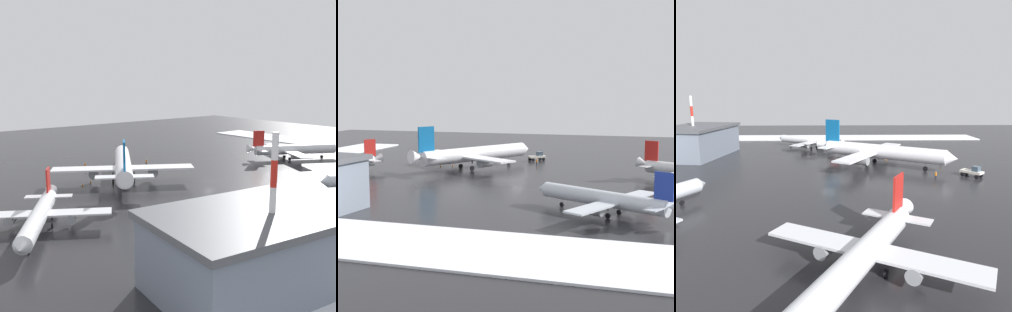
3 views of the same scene
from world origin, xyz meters
TOP-DOWN VIEW (x-y plane):
  - ground_plane at (0.00, 0.00)m, footprint 240.00×240.00m
  - snow_bank_left at (-67.00, 0.00)m, footprint 14.00×116.00m
  - airplane_parked_portside at (-14.61, 12.41)m, footprint 28.64×33.45m
  - airplane_parked_starboard at (36.94, 4.24)m, footprint 25.87×22.08m
  - airplane_far_rear at (-41.68, -6.98)m, footprint 19.94×23.28m
  - pushback_tug at (-2.83, 31.48)m, footprint 4.90×4.69m
  - ground_crew_mid_apron at (-0.96, 22.77)m, footprint 0.36×0.36m
  - ground_crew_by_nose_gear at (-15.74, 28.56)m, footprint 0.36×0.36m
  - antenna_mast at (-28.85, -39.48)m, footprint 0.70×0.70m
  - cargo_hangar at (-28.90, -38.29)m, footprint 26.66×17.98m
  - traffic_cone_near_nose at (-24.08, 13.73)m, footprint 0.36×0.36m
  - traffic_cone_mid_line at (-21.36, 15.25)m, footprint 0.36×0.36m

SIDE VIEW (x-z plane):
  - ground_plane at x=0.00m, z-range 0.00..0.00m
  - snow_bank_left at x=-67.00m, z-range 0.00..0.31m
  - traffic_cone_near_nose at x=-24.08m, z-range 0.00..0.55m
  - traffic_cone_mid_line at x=-21.36m, z-range 0.00..0.55m
  - ground_crew_mid_apron at x=-0.96m, z-range 0.12..1.83m
  - ground_crew_by_nose_gear at x=-15.74m, z-range 0.12..1.83m
  - pushback_tug at x=-2.83m, z-range 0.03..2.53m
  - airplane_far_rear at x=-41.68m, z-range -1.31..6.40m
  - airplane_parked_starboard at x=36.94m, z-range -1.42..6.96m
  - airplane_parked_portside at x=-14.61m, z-range -1.88..9.19m
  - cargo_hangar at x=-28.90m, z-range 0.04..8.84m
  - antenna_mast at x=-28.85m, z-range 0.00..17.32m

